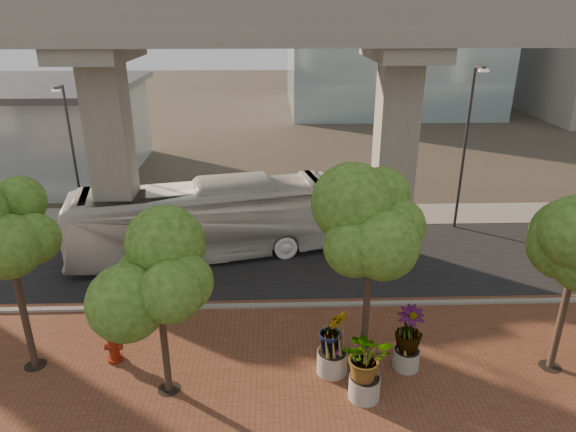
{
  "coord_description": "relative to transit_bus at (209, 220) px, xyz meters",
  "views": [
    {
      "loc": [
        0.73,
        -19.25,
        10.93
      ],
      "look_at": [
        1.38,
        0.5,
        2.86
      ],
      "focal_mm": 32.0,
      "sensor_mm": 36.0,
      "label": 1
    }
  ],
  "objects": [
    {
      "name": "ground",
      "position": [
        2.22,
        -2.76,
        -1.76
      ],
      "size": [
        160.0,
        160.0,
        0.0
      ],
      "primitive_type": "plane",
      "color": "#3D362C",
      "rests_on": "ground"
    },
    {
      "name": "brick_plaza",
      "position": [
        2.22,
        -10.76,
        -1.73
      ],
      "size": [
        70.0,
        13.0,
        0.06
      ],
      "primitive_type": "cube",
      "color": "brown",
      "rests_on": "ground"
    },
    {
      "name": "asphalt_road",
      "position": [
        2.22,
        -0.76,
        -1.74
      ],
      "size": [
        90.0,
        8.0,
        0.04
      ],
      "primitive_type": "cube",
      "color": "black",
      "rests_on": "ground"
    },
    {
      "name": "curb_strip",
      "position": [
        2.22,
        -4.76,
        -1.68
      ],
      "size": [
        70.0,
        0.25,
        0.16
      ],
      "primitive_type": "cube",
      "color": "gray",
      "rests_on": "ground"
    },
    {
      "name": "far_sidewalk",
      "position": [
        2.22,
        4.74,
        -1.73
      ],
      "size": [
        90.0,
        3.0,
        0.06
      ],
      "primitive_type": "cube",
      "color": "gray",
      "rests_on": "ground"
    },
    {
      "name": "transit_viaduct",
      "position": [
        2.22,
        -0.76,
        5.52
      ],
      "size": [
        72.0,
        5.6,
        12.4
      ],
      "color": "gray",
      "rests_on": "ground"
    },
    {
      "name": "transit_bus",
      "position": [
        0.0,
        0.0,
        0.0
      ],
      "size": [
        13.0,
        5.59,
        3.53
      ],
      "primitive_type": "imported",
      "rotation": [
        0.0,
        0.0,
        1.78
      ],
      "color": "silver",
      "rests_on": "ground"
    },
    {
      "name": "fire_hydrant",
      "position": [
        -2.31,
        -7.88,
        -1.16
      ],
      "size": [
        0.56,
        0.51,
        1.12
      ],
      "color": "maroon",
      "rests_on": "ground"
    },
    {
      "name": "planter_front",
      "position": [
        5.63,
        -9.88,
        -0.32
      ],
      "size": [
        2.08,
        2.08,
        2.28
      ],
      "color": "#A8A397",
      "rests_on": "ground"
    },
    {
      "name": "planter_right",
      "position": [
        7.22,
        -8.55,
        -0.36
      ],
      "size": [
        2.08,
        2.08,
        2.22
      ],
      "color": "#A49E94",
      "rests_on": "ground"
    },
    {
      "name": "planter_left",
      "position": [
        4.79,
        -8.69,
        -0.26
      ],
      "size": [
        2.16,
        2.16,
        2.38
      ],
      "color": "#AFAB9E",
      "rests_on": "ground"
    },
    {
      "name": "street_tree_far_west",
      "position": [
        -4.86,
        -8.07,
        3.16
      ],
      "size": [
        3.45,
        3.45,
        6.46
      ],
      "color": "#4A372A",
      "rests_on": "ground"
    },
    {
      "name": "street_tree_near_west",
      "position": [
        -0.28,
        -9.35,
        2.37
      ],
      "size": [
        3.54,
        3.54,
        5.7
      ],
      "color": "#4A372A",
      "rests_on": "ground"
    },
    {
      "name": "street_tree_near_east",
      "position": [
        5.86,
        -8.3,
        3.36
      ],
      "size": [
        3.72,
        3.72,
        6.79
      ],
      "color": "#4A372A",
      "rests_on": "ground"
    },
    {
      "name": "streetlamp_west",
      "position": [
        -7.28,
        3.94,
        2.54
      ],
      "size": [
        0.36,
        1.07,
        7.37
      ],
      "color": "#303035",
      "rests_on": "ground"
    },
    {
      "name": "streetlamp_east",
      "position": [
        12.66,
        2.73,
        3.13
      ],
      "size": [
        0.42,
        1.22,
        8.39
      ],
      "color": "#2B2B30",
      "rests_on": "ground"
    }
  ]
}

